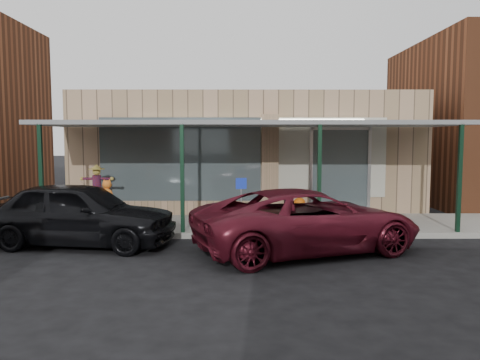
{
  "coord_description": "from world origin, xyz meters",
  "views": [
    {
      "loc": [
        -0.34,
        -10.07,
        2.64
      ],
      "look_at": [
        -0.28,
        2.6,
        1.5
      ],
      "focal_mm": 35.0,
      "sensor_mm": 36.0,
      "label": 1
    }
  ],
  "objects_px": {
    "barrel_scarecrow": "(97,201)",
    "parked_sedan": "(79,213)",
    "handicap_sign": "(241,197)",
    "barrel_pumpkin": "(299,212)",
    "car_maroon": "(307,221)"
  },
  "relations": [
    {
      "from": "barrel_pumpkin",
      "to": "handicap_sign",
      "type": "bearing_deg",
      "value": -142.41
    },
    {
      "from": "parked_sedan",
      "to": "barrel_scarecrow",
      "type": "bearing_deg",
      "value": 16.46
    },
    {
      "from": "parked_sedan",
      "to": "barrel_pumpkin",
      "type": "bearing_deg",
      "value": -58.03
    },
    {
      "from": "barrel_scarecrow",
      "to": "car_maroon",
      "type": "xyz_separation_m",
      "value": [
        5.89,
        -3.46,
        0.01
      ]
    },
    {
      "from": "handicap_sign",
      "to": "parked_sedan",
      "type": "height_order",
      "value": "parked_sedan"
    },
    {
      "from": "barrel_pumpkin",
      "to": "car_maroon",
      "type": "relative_size",
      "value": 0.16
    },
    {
      "from": "barrel_scarecrow",
      "to": "parked_sedan",
      "type": "distance_m",
      "value": 2.83
    },
    {
      "from": "barrel_scarecrow",
      "to": "handicap_sign",
      "type": "distance_m",
      "value": 4.68
    },
    {
      "from": "parked_sedan",
      "to": "handicap_sign",
      "type": "bearing_deg",
      "value": -65.45
    },
    {
      "from": "parked_sedan",
      "to": "car_maroon",
      "type": "height_order",
      "value": "parked_sedan"
    },
    {
      "from": "barrel_scarecrow",
      "to": "handicap_sign",
      "type": "bearing_deg",
      "value": -36.83
    },
    {
      "from": "barrel_scarecrow",
      "to": "parked_sedan",
      "type": "xyz_separation_m",
      "value": [
        0.4,
        -2.8,
        0.08
      ]
    },
    {
      "from": "handicap_sign",
      "to": "barrel_scarecrow",
      "type": "bearing_deg",
      "value": 148.3
    },
    {
      "from": "barrel_scarecrow",
      "to": "car_maroon",
      "type": "relative_size",
      "value": 0.32
    },
    {
      "from": "car_maroon",
      "to": "barrel_scarecrow",
      "type": "bearing_deg",
      "value": 39.78
    }
  ]
}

